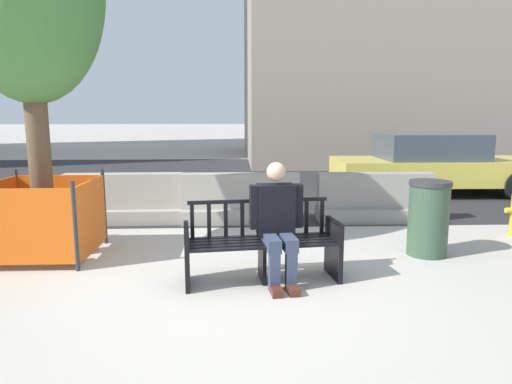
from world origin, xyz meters
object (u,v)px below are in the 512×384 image
jersey_barrier_left (124,202)px  car_taxi_near (434,164)px  jersey_barrier_right (375,201)px  seated_person (277,220)px  construction_fence (44,216)px  trash_bin (428,218)px  jersey_barrier_centre (241,202)px  street_bench (262,246)px

jersey_barrier_left → car_taxi_near: car_taxi_near is taller
jersey_barrier_left → jersey_barrier_right: (4.34, -0.11, 0.00)m
seated_person → jersey_barrier_left: seated_person is taller
jersey_barrier_right → construction_fence: bearing=-159.4°
seated_person → trash_bin: bearing=23.1°
construction_fence → car_taxi_near: bearing=32.6°
seated_person → car_taxi_near: 6.96m
jersey_barrier_centre → construction_fence: (-2.55, -1.88, 0.20)m
jersey_barrier_left → construction_fence: construction_fence is taller
jersey_barrier_centre → jersey_barrier_left: 2.01m
jersey_barrier_centre → jersey_barrier_right: size_ratio=1.00×
construction_fence → jersey_barrier_right: bearing=20.6°
street_bench → jersey_barrier_left: bearing=126.8°
seated_person → jersey_barrier_left: 3.83m
seated_person → jersey_barrier_left: size_ratio=0.65×
jersey_barrier_left → construction_fence: 2.04m
seated_person → construction_fence: 3.10m
jersey_barrier_left → jersey_barrier_right: 4.34m
street_bench → construction_fence: construction_fence is taller
street_bench → car_taxi_near: bearing=51.9°
construction_fence → jersey_barrier_left: bearing=74.4°
trash_bin → jersey_barrier_centre: bearing=140.0°
street_bench → trash_bin: size_ratio=1.77×
jersey_barrier_left → trash_bin: bearing=-25.4°
jersey_barrier_left → seated_person: bearing=-51.5°
jersey_barrier_right → trash_bin: trash_bin is taller
seated_person → car_taxi_near: (4.17, 5.57, 0.00)m
street_bench → jersey_barrier_left: 3.68m
construction_fence → car_taxi_near: size_ratio=0.27×
seated_person → jersey_barrier_right: 3.50m
street_bench → seated_person: seated_person is taller
street_bench → jersey_barrier_left: (-2.20, 2.95, -0.06)m
jersey_barrier_left → construction_fence: size_ratio=1.62×
street_bench → jersey_barrier_centre: size_ratio=0.87×
street_bench → jersey_barrier_right: (2.14, 2.83, -0.06)m
seated_person → jersey_barrier_right: seated_person is taller
street_bench → jersey_barrier_centre: (-0.20, 2.88, -0.06)m
jersey_barrier_right → street_bench: bearing=-127.0°
jersey_barrier_centre → trash_bin: size_ratio=2.04×
jersey_barrier_centre → jersey_barrier_right: same height
jersey_barrier_centre → jersey_barrier_right: (2.33, -0.04, 0.00)m
jersey_barrier_left → trash_bin: (4.43, -2.11, 0.15)m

